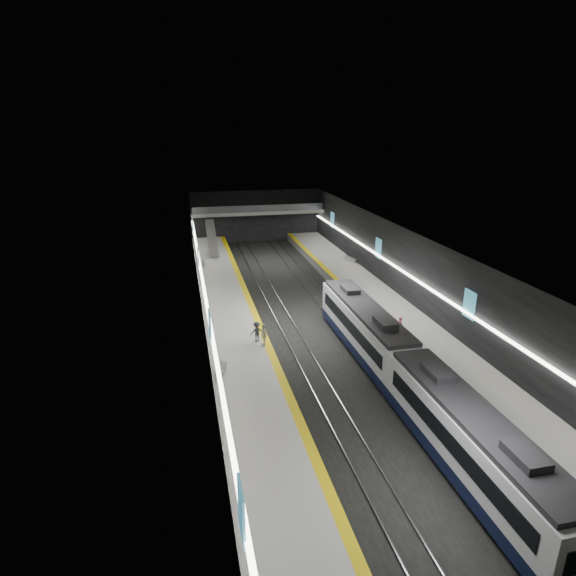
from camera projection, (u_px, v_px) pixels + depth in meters
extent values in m
plane|color=black|center=(316.00, 328.00, 43.87)|extent=(70.00, 70.00, 0.00)
cube|color=beige|center=(318.00, 243.00, 41.27)|extent=(20.00, 70.00, 0.04)
cube|color=black|center=(203.00, 295.00, 40.52)|extent=(0.04, 70.00, 8.00)
cube|color=black|center=(421.00, 279.00, 44.62)|extent=(0.04, 70.00, 8.00)
cube|color=black|center=(256.00, 216.00, 74.88)|extent=(20.00, 0.04, 8.00)
cube|color=slate|center=(234.00, 331.00, 42.17)|extent=(5.00, 70.00, 1.00)
cube|color=#B0B0AA|center=(234.00, 325.00, 42.00)|extent=(5.00, 70.00, 0.02)
cube|color=yellow|center=(259.00, 323.00, 42.45)|extent=(0.60, 70.00, 0.02)
cube|color=slate|center=(393.00, 316.00, 45.25)|extent=(5.00, 70.00, 1.00)
cube|color=#B0B0AA|center=(393.00, 311.00, 45.08)|extent=(5.00, 70.00, 0.02)
cube|color=yellow|center=(371.00, 313.00, 44.63)|extent=(0.60, 70.00, 0.02)
cube|color=gray|center=(282.00, 331.00, 43.19)|extent=(0.08, 70.00, 0.12)
cube|color=gray|center=(297.00, 329.00, 43.48)|extent=(0.08, 70.00, 0.12)
cube|color=gray|center=(335.00, 326.00, 44.22)|extent=(0.08, 70.00, 0.12)
cube|color=gray|center=(350.00, 325.00, 44.51)|extent=(0.08, 70.00, 0.12)
cube|color=#0E1533|center=(467.00, 464.00, 25.29)|extent=(2.65, 15.00, 0.80)
cube|color=white|center=(471.00, 437.00, 24.76)|extent=(2.65, 15.00, 2.50)
cube|color=black|center=(475.00, 414.00, 24.30)|extent=(2.44, 14.25, 0.30)
cube|color=black|center=(471.00, 437.00, 24.74)|extent=(2.69, 13.20, 1.00)
cube|color=#0E1533|center=(364.00, 343.00, 39.14)|extent=(2.65, 15.00, 0.80)
cube|color=white|center=(365.00, 325.00, 38.61)|extent=(2.65, 15.00, 2.50)
cube|color=black|center=(366.00, 308.00, 38.15)|extent=(2.44, 14.25, 0.30)
cube|color=black|center=(365.00, 324.00, 38.59)|extent=(2.69, 13.20, 1.00)
cube|color=black|center=(407.00, 370.00, 31.68)|extent=(1.85, 0.05, 1.20)
cube|color=teal|center=(241.00, 512.00, 17.29)|extent=(0.10, 1.50, 2.20)
cube|color=teal|center=(210.00, 327.00, 32.99)|extent=(0.10, 1.50, 2.20)
cube|color=teal|center=(198.00, 259.00, 49.60)|extent=(0.10, 1.50, 2.20)
cube|color=teal|center=(193.00, 226.00, 65.30)|extent=(0.10, 1.50, 2.20)
cube|color=teal|center=(469.00, 304.00, 37.06)|extent=(0.10, 1.50, 2.20)
cube|color=teal|center=(378.00, 248.00, 53.68)|extent=(0.10, 1.50, 2.20)
cube|color=teal|center=(332.00, 220.00, 69.37)|extent=(0.10, 1.50, 2.20)
cube|color=white|center=(205.00, 297.00, 40.62)|extent=(0.25, 68.60, 0.12)
cube|color=white|center=(419.00, 281.00, 44.65)|extent=(0.25, 68.60, 0.12)
cube|color=gray|center=(258.00, 212.00, 72.71)|extent=(20.00, 3.00, 0.50)
cube|color=#47474C|center=(259.00, 209.00, 71.13)|extent=(19.60, 0.08, 1.00)
cube|color=#99999E|center=(212.00, 238.00, 65.39)|extent=(1.20, 7.50, 3.92)
cube|color=#99999E|center=(221.00, 370.00, 33.94)|extent=(0.94, 1.85, 0.44)
cube|color=#99999E|center=(202.00, 264.00, 59.66)|extent=(0.51, 1.76, 0.43)
cube|color=#99999E|center=(351.00, 259.00, 61.35)|extent=(1.35, 2.10, 0.50)
imported|color=#C64A58|center=(400.00, 326.00, 39.76)|extent=(0.41, 0.61, 1.62)
imported|color=silver|center=(264.00, 335.00, 37.90)|extent=(0.56, 1.11, 1.83)
imported|color=#38393F|center=(257.00, 332.00, 38.64)|extent=(1.15, 0.75, 1.68)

